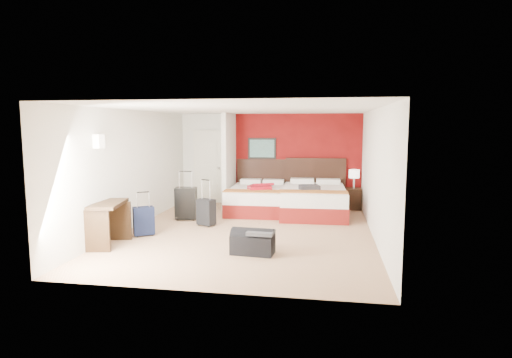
% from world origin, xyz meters
% --- Properties ---
extents(ground, '(6.50, 6.50, 0.00)m').
position_xyz_m(ground, '(0.00, 0.00, 0.00)').
color(ground, tan).
rests_on(ground, ground).
extents(room_walls, '(5.02, 6.52, 2.50)m').
position_xyz_m(room_walls, '(-1.40, 1.42, 1.26)').
color(room_walls, white).
rests_on(room_walls, ground).
extents(red_accent_panel, '(3.50, 0.04, 2.50)m').
position_xyz_m(red_accent_panel, '(0.75, 3.23, 1.25)').
color(red_accent_panel, maroon).
rests_on(red_accent_panel, ground).
extents(partition_wall, '(0.12, 1.20, 2.50)m').
position_xyz_m(partition_wall, '(-1.00, 2.61, 1.25)').
color(partition_wall, silver).
rests_on(partition_wall, ground).
extents(entry_door, '(0.82, 0.06, 2.05)m').
position_xyz_m(entry_door, '(-1.75, 3.20, 1.02)').
color(entry_door, silver).
rests_on(entry_door, ground).
extents(bed_left, '(1.47, 2.06, 0.60)m').
position_xyz_m(bed_left, '(-0.16, 2.14, 0.30)').
color(bed_left, white).
rests_on(bed_left, ground).
extents(bed_right, '(1.62, 2.25, 0.66)m').
position_xyz_m(bed_right, '(1.27, 1.97, 0.33)').
color(bed_right, silver).
rests_on(bed_right, ground).
extents(red_suitcase_open, '(0.81, 0.91, 0.09)m').
position_xyz_m(red_suitcase_open, '(-0.06, 2.04, 0.65)').
color(red_suitcase_open, '#A80E1D').
rests_on(red_suitcase_open, bed_left).
extents(jacket_bundle, '(0.54, 0.47, 0.11)m').
position_xyz_m(jacket_bundle, '(1.17, 1.67, 0.71)').
color(jacket_bundle, '#353539').
rests_on(jacket_bundle, bed_right).
extents(nightstand, '(0.41, 0.41, 0.55)m').
position_xyz_m(nightstand, '(2.28, 2.84, 0.28)').
color(nightstand, black).
rests_on(nightstand, ground).
extents(table_lamp, '(0.36, 0.36, 0.49)m').
position_xyz_m(table_lamp, '(2.28, 2.84, 0.80)').
color(table_lamp, silver).
rests_on(table_lamp, nightstand).
extents(suitcase_black, '(0.52, 0.37, 0.73)m').
position_xyz_m(suitcase_black, '(-1.63, 0.89, 0.36)').
color(suitcase_black, black).
rests_on(suitcase_black, ground).
extents(suitcase_charcoal, '(0.44, 0.37, 0.56)m').
position_xyz_m(suitcase_charcoal, '(-1.00, 0.38, 0.28)').
color(suitcase_charcoal, black).
rests_on(suitcase_charcoal, ground).
extents(suitcase_navy, '(0.46, 0.42, 0.55)m').
position_xyz_m(suitcase_navy, '(-1.98, -0.65, 0.27)').
color(suitcase_navy, black).
rests_on(suitcase_navy, ground).
extents(duffel_bag, '(0.75, 0.44, 0.36)m').
position_xyz_m(duffel_bag, '(0.36, -1.48, 0.18)').
color(duffel_bag, black).
rests_on(duffel_bag, ground).
extents(jacket_draped, '(0.46, 0.40, 0.06)m').
position_xyz_m(jacket_draped, '(0.51, -1.53, 0.39)').
color(jacket_draped, '#3D3E42').
rests_on(jacket_draped, duffel_bag).
extents(desk, '(0.65, 1.03, 0.80)m').
position_xyz_m(desk, '(-2.30, -1.42, 0.40)').
color(desk, '#311E10').
rests_on(desk, ground).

